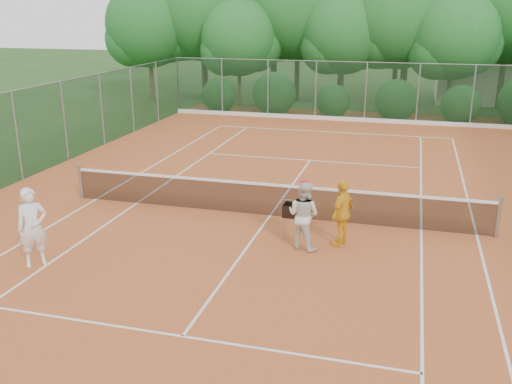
% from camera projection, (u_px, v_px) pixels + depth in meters
% --- Properties ---
extents(ground, '(120.00, 120.00, 0.00)m').
position_uv_depth(ground, '(270.00, 217.00, 16.01)').
color(ground, '#224217').
rests_on(ground, ground).
extents(clay_court, '(18.00, 36.00, 0.02)m').
position_uv_depth(clay_court, '(270.00, 216.00, 16.01)').
color(clay_court, '#B75A2A').
rests_on(clay_court, ground).
extents(club_building, '(8.00, 5.00, 3.00)m').
position_uv_depth(club_building, '(504.00, 78.00, 35.31)').
color(club_building, beige).
rests_on(club_building, ground).
extents(tennis_net, '(11.97, 0.10, 1.10)m').
position_uv_depth(tennis_net, '(270.00, 199.00, 15.85)').
color(tennis_net, gray).
rests_on(tennis_net, clay_court).
extents(player_white, '(0.78, 0.77, 1.82)m').
position_uv_depth(player_white, '(33.00, 227.00, 12.71)').
color(player_white, white).
rests_on(player_white, clay_court).
extents(player_center_grp, '(0.99, 0.88, 1.72)m').
position_uv_depth(player_center_grp, '(303.00, 215.00, 13.64)').
color(player_center_grp, silver).
rests_on(player_center_grp, clay_court).
extents(player_yellow, '(0.71, 1.05, 1.66)m').
position_uv_depth(player_yellow, '(342.00, 213.00, 13.83)').
color(player_yellow, yellow).
rests_on(player_yellow, clay_court).
extents(ball_hopper, '(0.39, 0.39, 0.88)m').
position_uv_depth(ball_hopper, '(291.00, 211.00, 14.35)').
color(ball_hopper, gray).
rests_on(ball_hopper, clay_court).
extents(stray_ball_a, '(0.07, 0.07, 0.07)m').
position_uv_depth(stray_ball_a, '(299.00, 130.00, 27.30)').
color(stray_ball_a, '#B3CD2F').
rests_on(stray_ball_a, clay_court).
extents(stray_ball_b, '(0.07, 0.07, 0.07)m').
position_uv_depth(stray_ball_b, '(285.00, 133.00, 26.63)').
color(stray_ball_b, '#CEDA32').
rests_on(stray_ball_b, clay_court).
extents(stray_ball_c, '(0.07, 0.07, 0.07)m').
position_uv_depth(stray_ball_c, '(423.00, 142.00, 24.77)').
color(stray_ball_c, '#AECF30').
rests_on(stray_ball_c, clay_court).
extents(court_markings, '(11.03, 23.83, 0.01)m').
position_uv_depth(court_markings, '(270.00, 216.00, 16.00)').
color(court_markings, white).
rests_on(court_markings, clay_court).
extents(fence_back, '(18.07, 0.07, 3.00)m').
position_uv_depth(fence_back, '(340.00, 91.00, 29.31)').
color(fence_back, '#19381E').
rests_on(fence_back, clay_court).
extents(tropical_treeline, '(32.10, 8.49, 15.03)m').
position_uv_depth(tropical_treeline, '(380.00, 17.00, 32.64)').
color(tropical_treeline, brown).
rests_on(tropical_treeline, ground).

